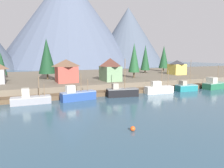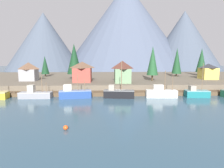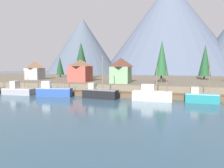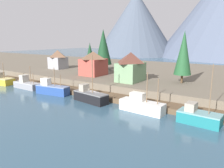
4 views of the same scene
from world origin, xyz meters
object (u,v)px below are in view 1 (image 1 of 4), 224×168
Objects in this scene: house_red at (66,70)px; fishing_boat_green at (214,85)px; fishing_boat_black at (122,92)px; conifer_near_left at (164,57)px; conifer_mid_right at (47,56)px; house_yellow at (177,67)px; conifer_back_left at (134,58)px; fishing_boat_teal at (186,87)px; house_green at (110,69)px; fishing_boat_white at (158,89)px; conifer_mid_left at (145,58)px; fishing_boat_blue at (78,95)px; conifer_near_right at (1,64)px; channel_buoy at (133,129)px; fishing_boat_grey at (30,99)px.

fishing_boat_green is at bearing -19.53° from house_red.
conifer_near_left is (40.72, 37.65, 8.25)m from fishing_boat_black.
fishing_boat_green is at bearing -28.75° from conifer_mid_right.
house_yellow is 23.02m from conifer_back_left.
house_red is 0.50× the size of conifer_mid_right.
house_green is at bearing 149.60° from fishing_boat_teal.
conifer_mid_left is (16.50, 33.42, 8.02)m from fishing_boat_white.
conifer_back_left reaches higher than fishing_boat_green.
conifer_back_left is at bearing 23.55° from house_green.
house_green is 12.50m from conifer_back_left.
fishing_boat_blue is 22.78m from fishing_boat_white.
fishing_boat_black is 13.87m from house_green.
conifer_near_right is 57.39m from conifer_mid_left.
channel_buoy is at bearing -123.34° from conifer_mid_left.
fishing_boat_black is 1.16× the size of fishing_boat_white.
conifer_mid_right reaches higher than fishing_boat_green.
fishing_boat_teal is at bearing 8.57° from fishing_boat_black.
fishing_boat_black is 1.12× the size of fishing_boat_green.
fishing_boat_grey is 0.86× the size of fishing_boat_black.
channel_buoy is at bearing -104.16° from fishing_boat_black.
conifer_mid_left reaches higher than fishing_boat_teal.
conifer_mid_right is at bearing -167.67° from conifer_near_left.
fishing_boat_teal is at bearing -117.89° from conifer_near_left.
conifer_near_left is at bearing 50.83° from fishing_boat_black.
fishing_boat_blue is at bearing -63.11° from conifer_near_right.
conifer_back_left reaches higher than house_red.
channel_buoy is (-44.76, -44.43, -5.12)m from house_yellow.
house_red is (-22.35, 14.50, 4.74)m from fishing_boat_white.
conifer_mid_right is at bearing 144.01° from house_green.
conifer_mid_left is at bearing 32.33° from fishing_boat_blue.
fishing_boat_white is 48.20m from conifer_near_left.
fishing_boat_grey is 1.41× the size of house_yellow.
conifer_mid_right is at bearing -35.46° from conifer_near_right.
conifer_near_left is at bearing 1.69° from conifer_near_right.
conifer_near_right is 17.71m from conifer_mid_right.
conifer_back_left reaches higher than fishing_boat_teal.
conifer_near_right is (-61.20, 35.91, 6.12)m from fishing_boat_green.
fishing_boat_grey is 18.61m from house_red.
fishing_boat_teal is (32.32, 0.19, -0.13)m from fishing_boat_blue.
fishing_boat_blue is 64.85m from conifer_near_left.
fishing_boat_black is 0.71× the size of conifer_mid_right.
channel_buoy is (-37.13, -56.43, -8.86)m from conifer_mid_left.
fishing_boat_black is 19.06m from house_red.
conifer_near_left reaches higher than fishing_boat_green.
conifer_back_left is 17.17× the size of channel_buoy.
fishing_boat_teal is 1.07× the size of fishing_boat_green.
fishing_boat_grey is at bearing -77.53° from conifer_near_right.
fishing_boat_white is 0.61× the size of conifer_mid_right.
fishing_boat_white is at bearing 9.73° from fishing_boat_black.
conifer_near_left is (62.42, 37.24, 8.39)m from fishing_boat_grey.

